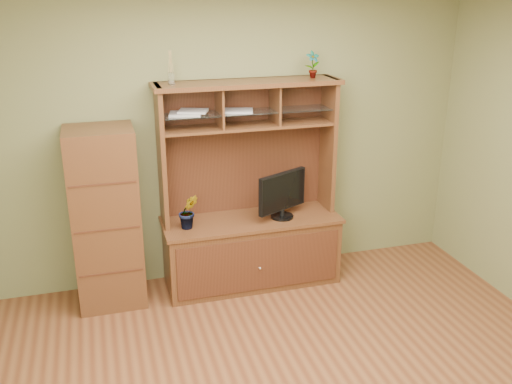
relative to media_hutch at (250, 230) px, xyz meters
name	(u,v)px	position (x,y,z in m)	size (l,w,h in m)	color
room	(314,217)	(-0.08, -1.73, 0.83)	(4.54, 4.04, 2.74)	#572C19
media_hutch	(250,230)	(0.00, 0.00, 0.00)	(1.66, 0.61, 1.90)	#482614
monitor	(282,194)	(0.28, -0.08, 0.36)	(0.51, 0.28, 0.43)	black
orchid_plant	(188,211)	(-0.59, -0.08, 0.29)	(0.17, 0.14, 0.32)	#26591E
top_plant	(313,64)	(0.60, 0.08, 1.50)	(0.12, 0.08, 0.24)	#2B7027
reed_diffuser	(171,71)	(-0.66, 0.08, 1.49)	(0.06, 0.06, 0.28)	silver
magazines	(205,112)	(-0.38, 0.08, 1.13)	(0.77, 0.26, 0.04)	#B9B9BE
side_cabinet	(106,218)	(-1.29, 0.00, 0.27)	(0.57, 0.52, 1.59)	#482614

